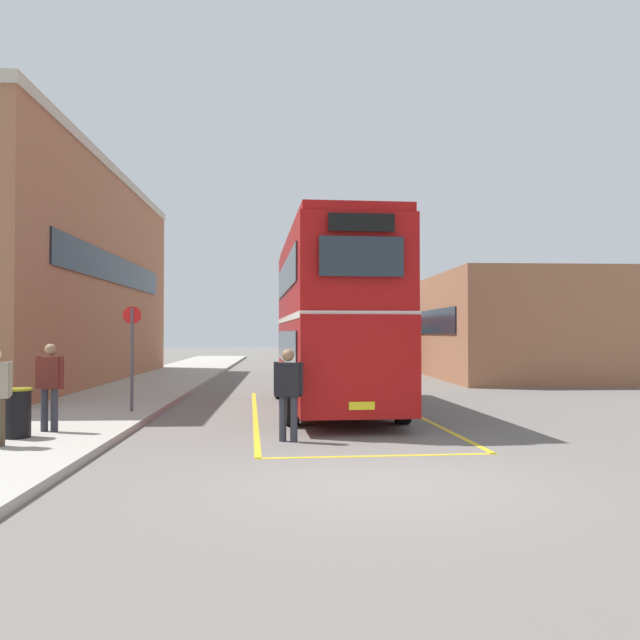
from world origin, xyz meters
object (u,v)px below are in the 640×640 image
at_px(pedestrian_boarding, 288,387).
at_px(pedestrian_waiting_near, 50,381).
at_px(double_decker_bus, 331,317).
at_px(litter_bin, 17,413).
at_px(single_deck_bus, 366,340).
at_px(bus_stop_sign, 132,348).

distance_m(pedestrian_boarding, pedestrian_waiting_near, 4.72).
distance_m(double_decker_bus, litter_bin, 8.47).
xyz_separation_m(single_deck_bus, litter_bin, (-9.66, -25.58, -1.04)).
bearing_deg(single_deck_bus, litter_bin, -110.69).
height_order(double_decker_bus, bus_stop_sign, double_decker_bus).
distance_m(pedestrian_boarding, bus_stop_sign, 5.51).
distance_m(single_deck_bus, pedestrian_boarding, 25.87).
xyz_separation_m(pedestrian_waiting_near, litter_bin, (-0.34, -0.73, -0.54)).
bearing_deg(bus_stop_sign, double_decker_bus, 15.50).
bearing_deg(pedestrian_boarding, litter_bin, -178.43).
xyz_separation_m(pedestrian_boarding, bus_stop_sign, (-3.84, 3.89, 0.67)).
height_order(pedestrian_boarding, litter_bin, pedestrian_boarding).
relative_size(pedestrian_boarding, litter_bin, 1.94).
bearing_deg(double_decker_bus, bus_stop_sign, -164.50).
xyz_separation_m(single_deck_bus, pedestrian_boarding, (-4.64, -25.44, -0.61)).
bearing_deg(pedestrian_waiting_near, double_decker_bus, 38.59).
bearing_deg(single_deck_bus, pedestrian_boarding, -100.33).
height_order(pedestrian_waiting_near, litter_bin, pedestrian_waiting_near).
height_order(single_deck_bus, bus_stop_sign, single_deck_bus).
relative_size(double_decker_bus, pedestrian_boarding, 5.62).
bearing_deg(double_decker_bus, pedestrian_waiting_near, -141.41).
xyz_separation_m(single_deck_bus, pedestrian_waiting_near, (-9.32, -24.85, -0.50)).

